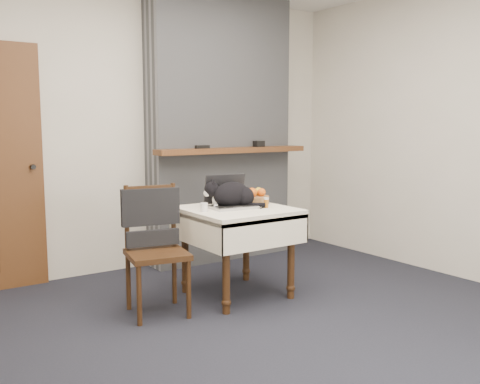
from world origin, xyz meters
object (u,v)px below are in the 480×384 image
(cream_jar, at_px, (204,207))
(pill_bottle, at_px, (266,202))
(chair, at_px, (153,231))
(fruit_basket, at_px, (255,197))
(laptop, at_px, (229,199))
(cat, at_px, (233,195))
(side_table, at_px, (237,222))

(cream_jar, xyz_separation_m, pill_bottle, (0.50, -0.11, 0.01))
(chair, bearing_deg, fruit_basket, 13.57)
(cream_jar, bearing_deg, laptop, 13.48)
(laptop, height_order, cream_jar, laptop)
(cat, height_order, chair, cat)
(laptop, xyz_separation_m, cat, (0.02, -0.02, 0.04))
(pill_bottle, bearing_deg, laptop, 141.53)
(pill_bottle, xyz_separation_m, fruit_basket, (0.05, 0.22, 0.01))
(laptop, relative_size, chair, 0.41)
(cat, distance_m, cream_jar, 0.30)
(laptop, relative_size, cat, 0.87)
(side_table, bearing_deg, pill_bottle, -30.37)
(cat, relative_size, cream_jar, 6.67)
(laptop, distance_m, cat, 0.04)
(pill_bottle, bearing_deg, cat, 142.53)
(side_table, xyz_separation_m, cat, (-0.01, 0.04, 0.21))
(side_table, relative_size, laptop, 2.09)
(fruit_basket, height_order, chair, chair)
(cat, bearing_deg, chair, -162.19)
(cat, distance_m, fruit_basket, 0.27)
(pill_bottle, bearing_deg, chair, 168.40)
(side_table, relative_size, fruit_basket, 3.44)
(cat, relative_size, pill_bottle, 5.38)
(cat, relative_size, fruit_basket, 1.91)
(side_table, distance_m, cream_jar, 0.33)
(side_table, height_order, laptop, laptop)
(cat, xyz_separation_m, pill_bottle, (0.21, -0.16, -0.06))
(cream_jar, bearing_deg, cat, 8.85)
(cream_jar, distance_m, pill_bottle, 0.51)
(cream_jar, xyz_separation_m, fruit_basket, (0.55, 0.10, 0.02))
(side_table, height_order, chair, chair)
(side_table, relative_size, cat, 1.81)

